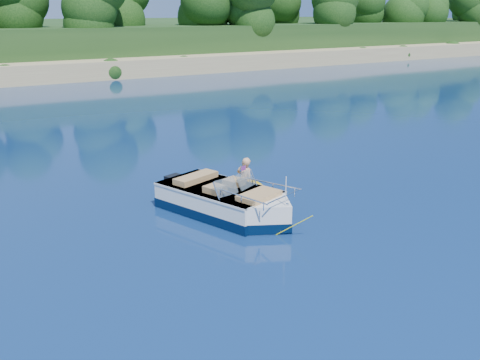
{
  "coord_description": "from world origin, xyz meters",
  "views": [
    {
      "loc": [
        -5.5,
        -8.87,
        5.46
      ],
      "look_at": [
        2.04,
        3.48,
        0.85
      ],
      "focal_mm": 40.0,
      "sensor_mm": 36.0,
      "label": 1
    }
  ],
  "objects": [
    {
      "name": "motorboat",
      "position": [
        1.49,
        3.21,
        0.33
      ],
      "size": [
        2.81,
        4.9,
        1.7
      ],
      "rotation": [
        0.0,
        0.0,
        0.33
      ],
      "color": "silver",
      "rests_on": "ground"
    },
    {
      "name": "ground",
      "position": [
        0.0,
        0.0,
        0.0
      ],
      "size": [
        160.0,
        160.0,
        0.0
      ],
      "primitive_type": "plane",
      "color": "#0A2148",
      "rests_on": "ground"
    },
    {
      "name": "tow_tube",
      "position": [
        2.79,
        4.59,
        0.1
      ],
      "size": [
        1.56,
        1.56,
        0.38
      ],
      "rotation": [
        0.0,
        0.0,
        0.1
      ],
      "color": "#FFBB00",
      "rests_on": "ground"
    },
    {
      "name": "boy",
      "position": [
        2.8,
        4.53,
        0.0
      ],
      "size": [
        0.68,
        0.89,
        1.61
      ],
      "primitive_type": "imported",
      "rotation": [
        0.0,
        -0.17,
        2.02
      ],
      "color": "tan",
      "rests_on": "ground"
    }
  ]
}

